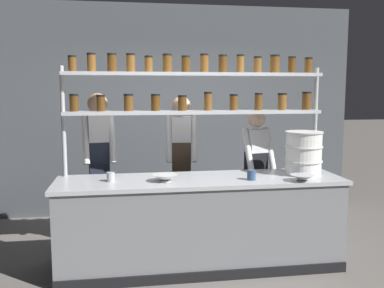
{
  "coord_description": "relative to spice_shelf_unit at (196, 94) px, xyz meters",
  "views": [
    {
      "loc": [
        -0.75,
        -4.15,
        1.8
      ],
      "look_at": [
        -0.05,
        0.2,
        1.24
      ],
      "focal_mm": 40.0,
      "sensor_mm": 36.0,
      "label": 1
    }
  ],
  "objects": [
    {
      "name": "prep_bowl_center_front",
      "position": [
        0.94,
        -0.63,
        -0.8
      ],
      "size": [
        0.23,
        0.23,
        0.06
      ],
      "color": "#B2B7BC",
      "rests_on": "prep_counter"
    },
    {
      "name": "serving_cup_front",
      "position": [
        -0.89,
        -0.34,
        -0.79
      ],
      "size": [
        0.08,
        0.08,
        0.09
      ],
      "color": "#B2B7BC",
      "rests_on": "prep_counter"
    },
    {
      "name": "prep_counter",
      "position": [
        -0.01,
        -0.33,
        -1.29
      ],
      "size": [
        2.87,
        0.76,
        0.92
      ],
      "color": "gray",
      "rests_on": "ground_plane"
    },
    {
      "name": "chef_left",
      "position": [
        -1.04,
        0.4,
        -0.72
      ],
      "size": [
        0.39,
        0.33,
        1.77
      ],
      "rotation": [
        0.0,
        0.0,
        0.15
      ],
      "color": "black",
      "rests_on": "ground_plane"
    },
    {
      "name": "chef_center",
      "position": [
        -0.09,
        0.48,
        -0.75
      ],
      "size": [
        0.39,
        0.32,
        1.73
      ],
      "rotation": [
        0.0,
        0.0,
        -0.12
      ],
      "color": "black",
      "rests_on": "ground_plane"
    },
    {
      "name": "serving_cup_by_board",
      "position": [
        0.47,
        -0.49,
        -0.78
      ],
      "size": [
        0.09,
        0.09,
        0.1
      ],
      "color": "#334C70",
      "rests_on": "prep_counter"
    },
    {
      "name": "ground_plane",
      "position": [
        -0.01,
        -0.33,
        -1.75
      ],
      "size": [
        40.0,
        40.0,
        0.0
      ],
      "primitive_type": "plane",
      "color": "slate"
    },
    {
      "name": "chef_right",
      "position": [
        0.75,
        0.23,
        -0.86
      ],
      "size": [
        0.4,
        0.33,
        1.57
      ],
      "rotation": [
        0.0,
        0.0,
        0.24
      ],
      "color": "black",
      "rests_on": "ground_plane"
    },
    {
      "name": "prep_bowl_near_left",
      "position": [
        -0.37,
        -0.42,
        -0.8
      ],
      "size": [
        0.25,
        0.25,
        0.07
      ],
      "color": "silver",
      "rests_on": "prep_counter"
    },
    {
      "name": "container_stack",
      "position": [
        1.09,
        -0.31,
        -0.61
      ],
      "size": [
        0.39,
        0.39,
        0.45
      ],
      "color": "white",
      "rests_on": "prep_counter"
    },
    {
      "name": "spice_shelf_unit",
      "position": [
        0.0,
        0.0,
        0.0
      ],
      "size": [
        2.76,
        0.28,
        2.18
      ],
      "color": "#B7BABF",
      "rests_on": "ground_plane"
    },
    {
      "name": "back_wall",
      "position": [
        -0.01,
        1.77,
        -0.25
      ],
      "size": [
        5.27,
        0.12,
        3.01
      ],
      "primitive_type": "cube",
      "color": "#4C5156",
      "rests_on": "ground_plane"
    }
  ]
}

